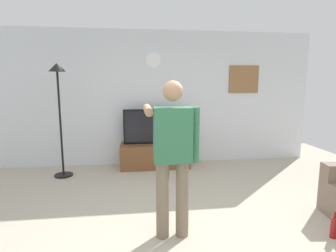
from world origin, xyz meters
TOP-DOWN VIEW (x-y plane):
  - ground_plane at (0.00, 0.00)m, footprint 8.40×8.40m
  - back_wall at (0.00, 2.95)m, footprint 6.40×0.10m
  - tv_stand at (-0.12, 2.60)m, footprint 1.36×0.53m
  - television at (-0.12, 2.65)m, footprint 1.22×0.07m
  - wall_clock at (-0.12, 2.89)m, footprint 0.30×0.03m
  - framed_picture at (1.78, 2.90)m, footprint 0.64×0.04m
  - floor_lamp at (-1.80, 2.29)m, footprint 0.32×0.32m
  - person_standing_nearer_lamp at (-0.12, 0.14)m, footprint 0.57×0.78m
  - beverage_bottle at (1.60, -0.13)m, footprint 0.07×0.07m

SIDE VIEW (x-z plane):
  - ground_plane at x=0.00m, z-range 0.00..0.00m
  - beverage_bottle at x=1.60m, z-range -0.03..0.27m
  - tv_stand at x=-0.12m, z-range 0.00..0.47m
  - television at x=-0.12m, z-range 0.47..1.16m
  - person_standing_nearer_lamp at x=-0.12m, z-range 0.11..1.79m
  - back_wall at x=0.00m, z-range 0.00..2.70m
  - floor_lamp at x=-1.80m, z-range 0.43..2.42m
  - framed_picture at x=1.78m, z-range 1.46..2.02m
  - wall_clock at x=-0.12m, z-range 1.96..2.26m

